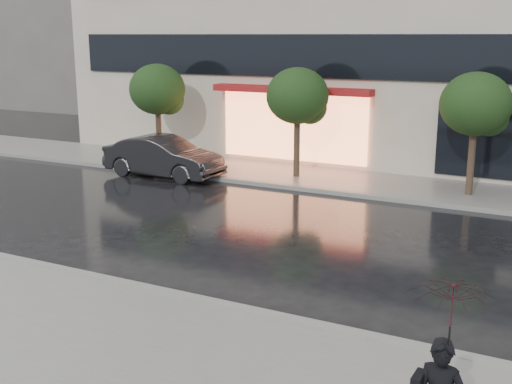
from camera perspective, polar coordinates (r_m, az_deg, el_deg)
The scene contains 11 objects.
ground at distance 13.35m, azimuth -2.02°, elevation -8.56°, with size 120.00×120.00×0.00m, color black.
sidewalk_near at distance 10.87m, azimuth -10.68°, elevation -13.94°, with size 60.00×4.50×0.12m, color slate.
sidewalk_far at distance 22.42m, azimuth 10.89°, elevation 0.62°, with size 60.00×3.50×0.12m, color slate.
curb_near at distance 12.53m, azimuth -4.29°, elevation -9.80°, with size 60.00×0.25×0.14m, color gray.
curb_far at distance 20.79m, azimuth 9.51°, elevation -0.32°, with size 60.00×0.25×0.14m, color gray.
bg_building_left at distance 50.12m, azimuth -16.05°, elevation 14.35°, with size 14.00×10.00×12.00m, color #59544F.
tree_far_west at distance 25.72m, azimuth -8.62°, elevation 8.85°, with size 2.20×2.20×3.99m.
tree_mid_west at distance 22.75m, azimuth 3.88°, elevation 8.34°, with size 2.20×2.20×3.99m.
tree_mid_east at distance 21.10m, azimuth 19.11°, elevation 7.19°, with size 2.20×2.20×3.99m.
parked_car at distance 23.64m, azimuth -8.22°, elevation 3.11°, with size 1.58×4.53×1.49m, color black.
pedestrian_with_umbrella at distance 7.66m, azimuth 16.58°, elevation -13.11°, with size 1.01×1.02×2.35m.
Camera 1 is at (6.07, -10.75, 5.08)m, focal length 45.00 mm.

